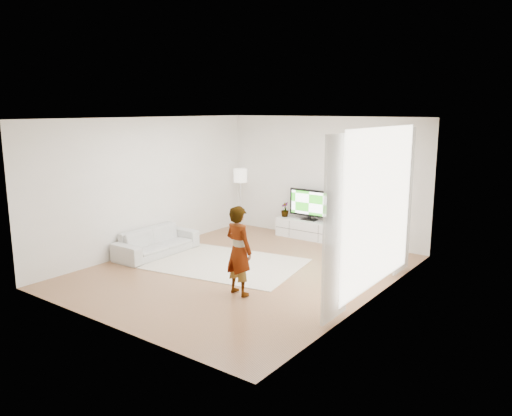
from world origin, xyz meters
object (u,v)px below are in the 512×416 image
Objects in this scene: player at (239,251)px; floor_lamp at (240,178)px; media_console at (308,229)px; sofa at (157,242)px; television at (309,204)px; rug at (227,264)px.

player is 0.97× the size of floor_lamp.
player is (0.92, -3.76, 0.53)m from media_console.
media_console is 1.06× the size of player.
floor_lamp is (0.00, 2.80, 1.01)m from sofa.
sofa is 2.98m from floor_lamp.
television reaches higher than sofa.
television is at bearing 90.00° from media_console.
sofa reaches higher than rug.
floor_lamp is (-1.86, -0.20, 0.46)m from television.
television is at bearing 84.18° from rug.
rug is 1.91× the size of player.
sofa is 1.22× the size of floor_lamp.
media_console is 3.51m from sofa.
player reaches higher than television.
sofa is at bearing -122.11° from media_console.
television is 0.37× the size of rug.
media_console is 3.91m from player.
sofa is at bearing -121.88° from television.
television is 3.90m from player.
media_console is 0.84× the size of sofa.
floor_lamp is at bearing -174.72° from media_console.
player is at bearing -76.38° from television.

